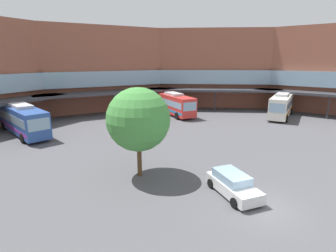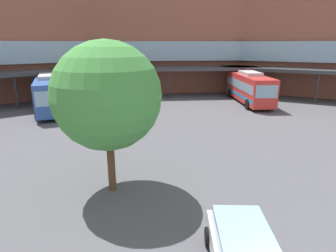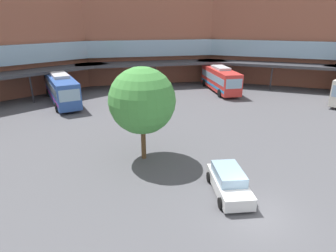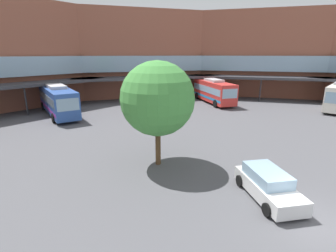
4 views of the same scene
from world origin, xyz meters
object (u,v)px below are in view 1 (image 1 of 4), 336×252
at_px(bus_0, 174,104).
at_px(parked_car, 233,184).
at_px(bus_2, 281,105).
at_px(bus_3, 22,119).
at_px(plaza_tree, 138,120).

height_order(bus_0, parked_car, bus_0).
bearing_deg(bus_0, bus_2, 56.86).
xyz_separation_m(bus_3, parked_car, (5.53, -26.61, -1.16)).
xyz_separation_m(bus_2, bus_3, (-32.76, 17.96, -0.04)).
bearing_deg(bus_2, bus_3, -45.62).
bearing_deg(bus_2, plaza_tree, -13.49).
bearing_deg(plaza_tree, bus_3, 98.14).
bearing_deg(bus_2, parked_car, 0.73).
bearing_deg(bus_0, bus_3, -83.78).
bearing_deg(parked_car, bus_3, -145.64).
xyz_separation_m(bus_0, parked_car, (-16.42, -22.05, -1.12)).
distance_m(bus_0, parked_car, 27.52).
bearing_deg(bus_3, plaza_tree, 8.25).
relative_size(bus_0, plaza_tree, 1.53).
distance_m(bus_2, parked_car, 28.60).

